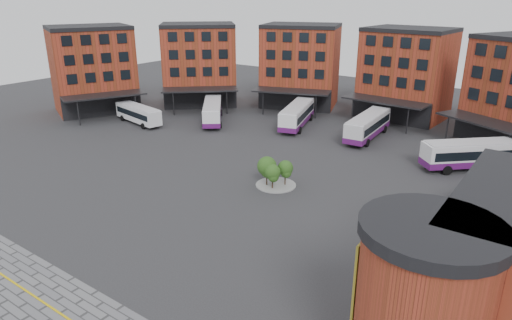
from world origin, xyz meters
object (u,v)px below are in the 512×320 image
Objects in this scene: bus_a at (138,113)px; bus_f at (505,188)px; bus_b at (212,111)px; bus_d at (368,125)px; bus_c at (297,115)px; tree_island at (273,171)px; bus_e at (474,154)px.

bus_f is (52.56, 1.26, -0.06)m from bus_a.
bus_a is 11.83m from bus_b.
bus_d reaches higher than bus_a.
bus_d is 1.12× the size of bus_f.
bus_d is (11.41, 0.64, -0.01)m from bus_c.
bus_e is at bearing 47.98° from tree_island.
bus_d is at bearing 169.88° from bus_f.
bus_b is 0.88× the size of bus_d.
bus_c is 26.75m from bus_e.
bus_f is at bearing 25.08° from tree_island.
bus_c is 1.02× the size of bus_d.
bus_e reaches higher than bus_a.
bus_d is at bearing -13.60° from bus_c.
bus_c is at bearing -141.19° from bus_e.
bus_b is (9.07, 7.60, 0.07)m from bus_a.
bus_c is 1.15× the size of bus_f.
bus_e is (15.08, -4.40, 0.02)m from bus_d.
bus_e is 9.56m from bus_f.
bus_a is at bearing -160.38° from bus_d.
bus_c reaches higher than bus_a.
tree_island is 0.41× the size of bus_b.
bus_c is at bearing -13.72° from bus_b.
bus_e is (26.49, -3.76, 0.00)m from bus_c.
bus_a is 0.84× the size of bus_c.
bus_a is 48.94m from bus_e.
bus_c is 11.43m from bus_d.
bus_b is 0.99× the size of bus_e.
bus_b reaches higher than bus_f.
bus_a is 0.96× the size of bus_e.
bus_c is (21.49, 13.41, 0.15)m from bus_a.
bus_c reaches higher than bus_f.
bus_e is 1.00× the size of bus_f.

